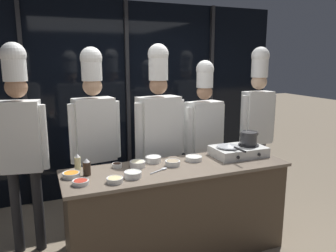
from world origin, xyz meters
name	(u,v)px	position (x,y,z in m)	size (l,w,h in m)	color
ground_plane	(177,252)	(0.00, 0.00, 0.00)	(24.00, 24.00, 0.00)	#7F705B
window_wall_back	(127,100)	(0.00, 1.80, 1.35)	(4.73, 0.09, 2.70)	black
demo_counter	(178,210)	(0.00, 0.00, 0.46)	(2.17, 0.67, 0.91)	#4C3D2D
portable_stove	(238,151)	(0.74, 0.08, 0.96)	(0.55, 0.37, 0.11)	silver
frying_pan	(229,145)	(0.61, 0.08, 1.04)	(0.25, 0.43, 0.04)	#ADAFB5
stock_pot	(249,138)	(0.87, 0.08, 1.10)	(0.21, 0.18, 0.14)	#333335
squeeze_bottle_oil	(78,162)	(-0.90, 0.26, 0.99)	(0.06, 0.06, 0.16)	beige
squeeze_bottle_soy	(87,167)	(-0.84, 0.09, 0.98)	(0.07, 0.07, 0.16)	#332319
prep_bowl_noodles	(138,164)	(-0.36, 0.14, 0.94)	(0.15, 0.15, 0.06)	white
prep_bowl_rice	(153,159)	(-0.17, 0.22, 0.94)	(0.16, 0.16, 0.06)	white
prep_bowl_soy_glaze	(117,165)	(-0.55, 0.20, 0.93)	(0.10, 0.10, 0.04)	white
prep_bowl_chili_flakes	(81,182)	(-0.93, -0.12, 0.93)	(0.14, 0.14, 0.04)	white
prep_bowl_mushrooms	(173,163)	(-0.04, 0.04, 0.94)	(0.15, 0.15, 0.05)	white
prep_bowl_garlic	(194,158)	(0.23, 0.11, 0.94)	(0.17, 0.17, 0.05)	white
prep_bowl_ginger	(115,180)	(-0.66, -0.18, 0.94)	(0.14, 0.14, 0.04)	white
prep_bowl_bean_sprouts	(133,174)	(-0.48, -0.12, 0.94)	(0.15, 0.15, 0.06)	white
prep_bowl_carrots	(71,174)	(-0.98, 0.08, 0.94)	(0.15, 0.15, 0.05)	white
serving_spoon_slotted	(162,170)	(-0.18, -0.04, 0.92)	(0.20, 0.12, 0.02)	#B2B5BA
chef_head	(20,129)	(-1.38, 0.61, 1.27)	(0.49, 0.26, 2.08)	#232326
chef_sous	(94,127)	(-0.66, 0.72, 1.21)	(0.55, 0.27, 2.05)	#2D3856
chef_line	(159,126)	(0.04, 0.63, 1.19)	(0.61, 0.31, 2.09)	#4C4C51
chef_pastry	(204,127)	(0.67, 0.72, 1.10)	(0.56, 0.30, 1.91)	#2D3856
chef_apprentice	(257,112)	(1.43, 0.70, 1.25)	(0.50, 0.23, 2.07)	#4C4C51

